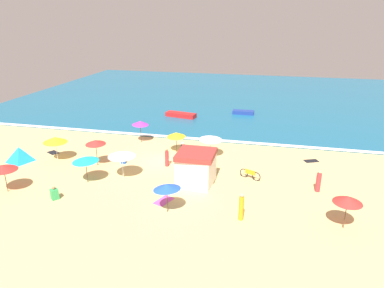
% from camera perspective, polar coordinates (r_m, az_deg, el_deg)
% --- Properties ---
extents(ground_plane, '(60.00, 60.00, 0.00)m').
position_cam_1_polar(ground_plane, '(31.29, -4.21, -2.81)').
color(ground_plane, '#D8B775').
extents(ocean_water, '(60.00, 44.00, 0.10)m').
position_cam_1_polar(ocean_water, '(57.45, 4.16, 7.84)').
color(ocean_water, '#196084').
rests_on(ocean_water, ground_plane).
extents(wave_breaker_foam, '(57.00, 0.70, 0.01)m').
position_cam_1_polar(wave_breaker_foam, '(36.91, -1.32, 1.03)').
color(wave_breaker_foam, white).
rests_on(wave_breaker_foam, ocean_water).
extents(lifeguard_cabana, '(2.78, 2.80, 2.58)m').
position_cam_1_polar(lifeguard_cabana, '(26.69, 0.65, -3.84)').
color(lifeguard_cabana, white).
rests_on(lifeguard_cabana, ground_plane).
extents(beach_umbrella_0, '(2.48, 2.47, 2.11)m').
position_cam_1_polar(beach_umbrella_0, '(28.61, -28.19, -3.39)').
color(beach_umbrella_0, '#4C3823').
rests_on(beach_umbrella_0, ground_plane).
extents(beach_umbrella_1, '(2.24, 2.24, 2.28)m').
position_cam_1_polar(beach_umbrella_1, '(35.62, -8.36, 3.38)').
color(beach_umbrella_1, '#4C3823').
rests_on(beach_umbrella_1, ground_plane).
extents(beach_umbrella_2, '(2.71, 2.72, 2.25)m').
position_cam_1_polar(beach_umbrella_2, '(27.93, -11.29, -1.56)').
color(beach_umbrella_2, silver).
rests_on(beach_umbrella_2, ground_plane).
extents(beach_umbrella_3, '(1.89, 1.90, 2.33)m').
position_cam_1_polar(beach_umbrella_3, '(30.72, -15.33, 0.29)').
color(beach_umbrella_3, '#4C3823').
rests_on(beach_umbrella_3, ground_plane).
extents(beach_umbrella_4, '(1.92, 1.94, 1.97)m').
position_cam_1_polar(beach_umbrella_4, '(32.82, -2.57, 1.52)').
color(beach_umbrella_4, '#4C3823').
rests_on(beach_umbrella_4, ground_plane).
extents(beach_umbrella_5, '(2.54, 2.53, 2.20)m').
position_cam_1_polar(beach_umbrella_5, '(33.05, -21.26, 0.66)').
color(beach_umbrella_5, silver).
rests_on(beach_umbrella_5, ground_plane).
extents(beach_umbrella_6, '(2.44, 2.43, 2.11)m').
position_cam_1_polar(beach_umbrella_6, '(22.75, -4.09, -6.88)').
color(beach_umbrella_6, '#4C3823').
rests_on(beach_umbrella_6, ground_plane).
extents(beach_umbrella_7, '(2.99, 2.99, 2.00)m').
position_cam_1_polar(beach_umbrella_7, '(31.67, 3.02, 0.98)').
color(beach_umbrella_7, silver).
rests_on(beach_umbrella_7, ground_plane).
extents(beach_umbrella_8, '(2.75, 2.74, 2.19)m').
position_cam_1_polar(beach_umbrella_8, '(27.82, -16.86, -2.33)').
color(beach_umbrella_8, '#4C3823').
rests_on(beach_umbrella_8, ground_plane).
extents(beach_umbrella_9, '(2.41, 2.41, 2.16)m').
position_cam_1_polar(beach_umbrella_9, '(22.90, 23.88, -8.21)').
color(beach_umbrella_9, '#4C3823').
rests_on(beach_umbrella_9, ground_plane).
extents(beach_tent, '(2.41, 2.35, 1.37)m').
position_cam_1_polar(beach_tent, '(34.41, -26.08, -1.51)').
color(beach_tent, '#1999D8').
rests_on(beach_tent, ground_plane).
extents(parked_bicycle, '(1.68, 0.81, 0.76)m').
position_cam_1_polar(parked_bicycle, '(28.21, 9.36, -4.83)').
color(parked_bicycle, black).
rests_on(parked_bicycle, ground_plane).
extents(beachgoer_0, '(0.37, 0.37, 1.65)m').
position_cam_1_polar(beachgoer_0, '(27.33, 19.75, -5.76)').
color(beachgoer_0, red).
rests_on(beachgoer_0, ground_plane).
extents(beachgoer_1, '(0.67, 0.67, 0.96)m').
position_cam_1_polar(beachgoer_1, '(26.67, -21.33, -7.50)').
color(beachgoer_1, green).
rests_on(beachgoer_1, ground_plane).
extents(beachgoer_2, '(0.43, 0.43, 1.68)m').
position_cam_1_polar(beachgoer_2, '(29.96, 3.15, -2.13)').
color(beachgoer_2, green).
rests_on(beachgoer_2, ground_plane).
extents(beachgoer_3, '(0.38, 0.38, 1.85)m').
position_cam_1_polar(beachgoer_3, '(22.53, 7.97, -10.04)').
color(beachgoer_3, orange).
rests_on(beachgoer_3, ground_plane).
extents(beachgoer_4, '(0.41, 0.41, 0.86)m').
position_cam_1_polar(beachgoer_4, '(31.22, -11.04, -2.46)').
color(beachgoer_4, blue).
rests_on(beachgoer_4, ground_plane).
extents(beachgoer_6, '(0.40, 0.40, 1.54)m').
position_cam_1_polar(beachgoer_6, '(30.07, -4.09, -2.29)').
color(beachgoer_6, red).
rests_on(beachgoer_6, ground_plane).
extents(beachgoer_7, '(0.46, 0.46, 1.75)m').
position_cam_1_polar(beachgoer_7, '(31.09, -1.50, -1.27)').
color(beachgoer_7, black).
rests_on(beachgoer_7, ground_plane).
extents(beach_towel_0, '(1.43, 1.16, 0.01)m').
position_cam_1_polar(beach_towel_0, '(33.01, 18.71, -2.61)').
color(beach_towel_0, black).
rests_on(beach_towel_0, ground_plane).
extents(beach_towel_1, '(1.41, 1.44, 0.01)m').
position_cam_1_polar(beach_towel_1, '(28.36, 1.86, -5.25)').
color(beach_towel_1, blue).
rests_on(beach_towel_1, ground_plane).
extents(beach_towel_2, '(1.37, 1.22, 0.01)m').
position_cam_1_polar(beach_towel_2, '(35.64, -21.50, -1.29)').
color(beach_towel_2, black).
rests_on(beach_towel_2, ground_plane).
extents(beach_towel_3, '(1.31, 1.66, 0.01)m').
position_cam_1_polar(beach_towel_3, '(24.90, -4.58, -9.13)').
color(beach_towel_3, '#D84CA5').
rests_on(beach_towel_3, ground_plane).
extents(small_boat_0, '(2.74, 1.13, 0.45)m').
position_cam_1_polar(small_boat_0, '(46.41, 8.29, 5.10)').
color(small_boat_0, navy).
rests_on(small_boat_0, ocean_water).
extents(small_boat_1, '(4.01, 1.90, 0.54)m').
position_cam_1_polar(small_boat_1, '(44.57, -1.82, 4.73)').
color(small_boat_1, red).
rests_on(small_boat_1, ocean_water).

